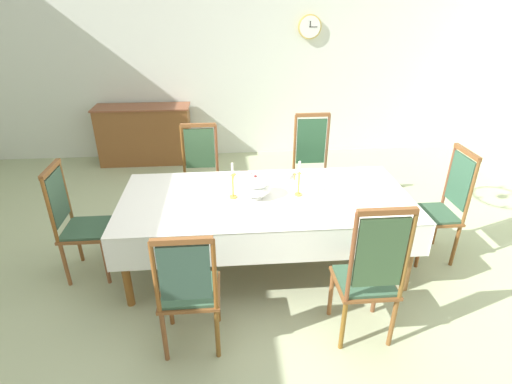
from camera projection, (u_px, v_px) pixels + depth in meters
The scene contains 19 objects.
ground at pixel (266, 273), 3.90m from camera, with size 8.21×6.53×0.04m, color #A8B189.
back_wall at pixel (245, 45), 6.07m from camera, with size 8.21×0.08×3.45m, color silver.
dining_table at pixel (266, 203), 3.72m from camera, with size 2.66×1.21×0.75m.
tablecloth at pixel (266, 203), 3.72m from camera, with size 2.68×1.23×0.32m.
chair_south_a at pixel (189, 289), 2.83m from camera, with size 0.44×0.42×1.06m.
chair_north_a at pixel (201, 173), 4.62m from camera, with size 0.44×0.42×1.12m.
chair_south_b at pixel (370, 274), 2.90m from camera, with size 0.44×0.42×1.22m.
chair_north_b at pixel (312, 166), 4.71m from camera, with size 0.44×0.42×1.21m.
chair_head_west at pixel (77, 221), 3.64m from camera, with size 0.42×0.44×1.11m.
chair_head_east at pixel (442, 205), 3.89m from camera, with size 0.42×0.44×1.15m.
soup_tureen at pixel (255, 186), 3.63m from camera, with size 0.28×0.28×0.22m.
candlestick_west at pixel (233, 184), 3.60m from camera, with size 0.07×0.07×0.34m.
candlestick_east at pixel (299, 182), 3.65m from camera, with size 0.07×0.07×0.34m.
bowl_near_left at pixel (284, 175), 4.08m from camera, with size 0.16×0.16×0.04m.
bowl_near_right at pixel (244, 175), 4.09m from camera, with size 0.16×0.16×0.03m.
spoon_primary at pixel (295, 175), 4.11m from camera, with size 0.05×0.18×0.01m.
spoon_secondary at pixel (234, 175), 4.11m from camera, with size 0.05×0.18×0.01m.
sideboard at pixel (145, 135), 6.24m from camera, with size 1.44×0.48×0.90m.
mounted_clock at pixel (310, 27), 5.96m from camera, with size 0.35×0.06×0.35m.
Camera 1 is at (-0.36, -3.12, 2.44)m, focal length 27.93 mm.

